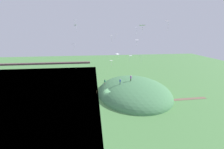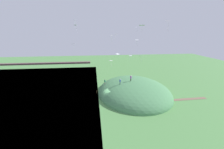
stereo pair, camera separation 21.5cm
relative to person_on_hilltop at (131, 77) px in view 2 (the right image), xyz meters
The scene contains 21 objects.
ground_plane 9.32m from the person_on_hilltop, 159.38° to the right, with size 160.00×160.00×0.00m, color #508847.
grass_hill 5.20m from the person_on_hilltop, 14.49° to the left, with size 21.83×26.92×7.92m, color #4B8553.
dirt_path 16.88m from the person_on_hilltop, 21.80° to the right, with size 10.99×1.17×0.04m, color #775B4C.
bridge_deck_far 44.36m from the person_on_hilltop, 143.79° to the left, with size 46.92×1.80×0.70m, color brown.
person_on_hilltop is the anchor object (origin of this frame).
person_walking_path 8.15m from the person_on_hilltop, 160.68° to the left, with size 0.53×0.53×1.69m.
person_watching_kites 3.75m from the person_on_hilltop, 158.49° to the right, with size 0.57×0.57×1.65m.
kite_0 8.79m from the person_on_hilltop, 120.28° to the left, with size 1.35×1.28×1.73m.
kite_1 18.36m from the person_on_hilltop, 57.76° to the right, with size 1.22×1.12×2.26m.
kite_2 21.95m from the person_on_hilltop, 160.56° to the right, with size 0.75×0.84×1.62m.
kite_3 7.60m from the person_on_hilltop, 58.94° to the right, with size 1.36×1.30×1.97m.
kite_4 13.25m from the person_on_hilltop, behind, with size 0.97×1.19×2.17m.
kite_5 14.40m from the person_on_hilltop, 136.79° to the right, with size 0.67×0.85×1.14m.
kite_6 7.74m from the person_on_hilltop, 109.24° to the right, with size 1.02×1.22×1.43m.
kite_7 13.98m from the person_on_hilltop, 125.66° to the right, with size 0.90×0.92×1.32m.
kite_8 18.74m from the person_on_hilltop, behind, with size 0.81×0.66×1.60m.
kite_9 17.62m from the person_on_hilltop, 93.92° to the right, with size 1.35×1.12×1.69m.
kite_10 16.04m from the person_on_hilltop, 67.02° to the left, with size 0.65×0.84×2.02m.
kite_11 22.00m from the person_on_hilltop, 162.49° to the left, with size 1.05×1.01×2.20m.
kite_12 11.28m from the person_on_hilltop, 54.27° to the left, with size 1.14×1.13×1.95m.
mooring_post 11.19m from the person_on_hilltop, behind, with size 0.14×0.14×0.91m, color brown.
Camera 2 is at (-3.40, -38.88, 18.19)m, focal length 24.18 mm.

